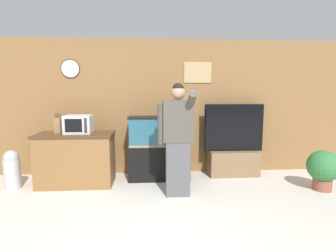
{
  "coord_description": "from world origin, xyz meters",
  "views": [
    {
      "loc": [
        0.07,
        -2.27,
        1.58
      ],
      "look_at": [
        0.34,
        1.93,
        1.05
      ],
      "focal_mm": 28.0,
      "sensor_mm": 36.0,
      "label": 1
    }
  ],
  "objects_px": {
    "microwave": "(79,124)",
    "knife_block": "(58,125)",
    "tv_on_stand": "(233,155)",
    "potted_plant": "(323,168)",
    "counter_island": "(76,159)",
    "aquarium_on_stand": "(159,148)",
    "trash_bin": "(12,169)",
    "person_standing": "(177,138)"
  },
  "relations": [
    {
      "from": "knife_block",
      "to": "microwave",
      "type": "bearing_deg",
      "value": 1.56
    },
    {
      "from": "counter_island",
      "to": "aquarium_on_stand",
      "type": "distance_m",
      "value": 1.46
    },
    {
      "from": "microwave",
      "to": "tv_on_stand",
      "type": "xyz_separation_m",
      "value": [
        2.81,
        0.3,
        -0.65
      ]
    },
    {
      "from": "counter_island",
      "to": "microwave",
      "type": "height_order",
      "value": "microwave"
    },
    {
      "from": "microwave",
      "to": "trash_bin",
      "type": "distance_m",
      "value": 1.3
    },
    {
      "from": "microwave",
      "to": "tv_on_stand",
      "type": "relative_size",
      "value": 0.32
    },
    {
      "from": "microwave",
      "to": "potted_plant",
      "type": "bearing_deg",
      "value": -8.11
    },
    {
      "from": "microwave",
      "to": "knife_block",
      "type": "height_order",
      "value": "knife_block"
    },
    {
      "from": "knife_block",
      "to": "person_standing",
      "type": "height_order",
      "value": "person_standing"
    },
    {
      "from": "tv_on_stand",
      "to": "potted_plant",
      "type": "bearing_deg",
      "value": -35.76
    },
    {
      "from": "knife_block",
      "to": "person_standing",
      "type": "distance_m",
      "value": 2.08
    },
    {
      "from": "tv_on_stand",
      "to": "microwave",
      "type": "bearing_deg",
      "value": -173.88
    },
    {
      "from": "counter_island",
      "to": "knife_block",
      "type": "bearing_deg",
      "value": 173.79
    },
    {
      "from": "trash_bin",
      "to": "potted_plant",
      "type": "bearing_deg",
      "value": -4.47
    },
    {
      "from": "counter_island",
      "to": "tv_on_stand",
      "type": "xyz_separation_m",
      "value": [
        2.87,
        0.34,
        -0.05
      ]
    },
    {
      "from": "microwave",
      "to": "trash_bin",
      "type": "bearing_deg",
      "value": -170.69
    },
    {
      "from": "tv_on_stand",
      "to": "potted_plant",
      "type": "height_order",
      "value": "tv_on_stand"
    },
    {
      "from": "microwave",
      "to": "tv_on_stand",
      "type": "distance_m",
      "value": 2.9
    },
    {
      "from": "aquarium_on_stand",
      "to": "potted_plant",
      "type": "xyz_separation_m",
      "value": [
        2.65,
        -0.74,
        -0.21
      ]
    },
    {
      "from": "knife_block",
      "to": "aquarium_on_stand",
      "type": "xyz_separation_m",
      "value": [
        1.73,
        0.17,
        -0.46
      ]
    },
    {
      "from": "microwave",
      "to": "potted_plant",
      "type": "relative_size",
      "value": 0.67
    },
    {
      "from": "tv_on_stand",
      "to": "person_standing",
      "type": "relative_size",
      "value": 0.79
    },
    {
      "from": "aquarium_on_stand",
      "to": "tv_on_stand",
      "type": "relative_size",
      "value": 0.84
    },
    {
      "from": "aquarium_on_stand",
      "to": "trash_bin",
      "type": "relative_size",
      "value": 1.79
    },
    {
      "from": "counter_island",
      "to": "trash_bin",
      "type": "height_order",
      "value": "counter_island"
    },
    {
      "from": "knife_block",
      "to": "aquarium_on_stand",
      "type": "relative_size",
      "value": 0.3
    },
    {
      "from": "aquarium_on_stand",
      "to": "trash_bin",
      "type": "height_order",
      "value": "aquarium_on_stand"
    },
    {
      "from": "microwave",
      "to": "counter_island",
      "type": "bearing_deg",
      "value": -144.14
    },
    {
      "from": "potted_plant",
      "to": "trash_bin",
      "type": "bearing_deg",
      "value": 175.53
    },
    {
      "from": "microwave",
      "to": "potted_plant",
      "type": "height_order",
      "value": "microwave"
    },
    {
      "from": "counter_island",
      "to": "tv_on_stand",
      "type": "bearing_deg",
      "value": 6.81
    },
    {
      "from": "person_standing",
      "to": "trash_bin",
      "type": "height_order",
      "value": "person_standing"
    },
    {
      "from": "person_standing",
      "to": "microwave",
      "type": "bearing_deg",
      "value": 158.84
    },
    {
      "from": "aquarium_on_stand",
      "to": "trash_bin",
      "type": "xyz_separation_m",
      "value": [
        -2.45,
        -0.34,
        -0.25
      ]
    },
    {
      "from": "counter_island",
      "to": "potted_plant",
      "type": "bearing_deg",
      "value": -7.44
    },
    {
      "from": "potted_plant",
      "to": "aquarium_on_stand",
      "type": "bearing_deg",
      "value": 164.48
    },
    {
      "from": "knife_block",
      "to": "person_standing",
      "type": "relative_size",
      "value": 0.2
    },
    {
      "from": "knife_block",
      "to": "aquarium_on_stand",
      "type": "bearing_deg",
      "value": 5.65
    },
    {
      "from": "tv_on_stand",
      "to": "person_standing",
      "type": "xyz_separation_m",
      "value": [
        -1.18,
        -0.93,
        0.5
      ]
    },
    {
      "from": "microwave",
      "to": "trash_bin",
      "type": "height_order",
      "value": "microwave"
    },
    {
      "from": "tv_on_stand",
      "to": "counter_island",
      "type": "bearing_deg",
      "value": -173.19
    },
    {
      "from": "person_standing",
      "to": "potted_plant",
      "type": "distance_m",
      "value": 2.46
    }
  ]
}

